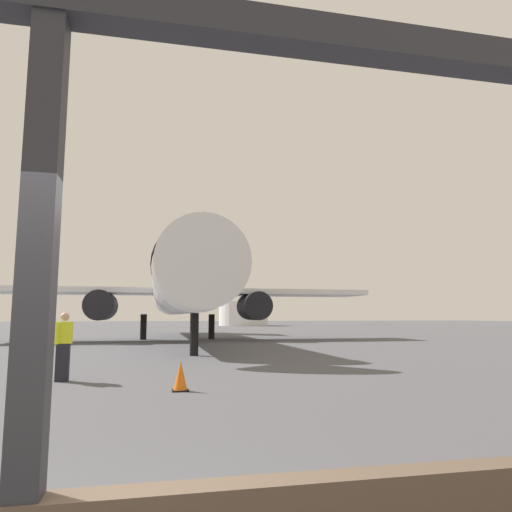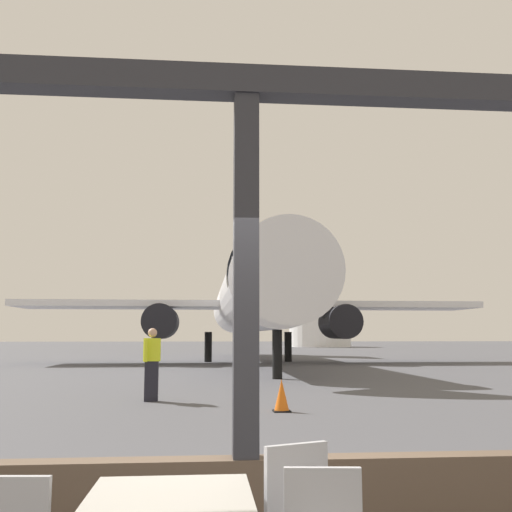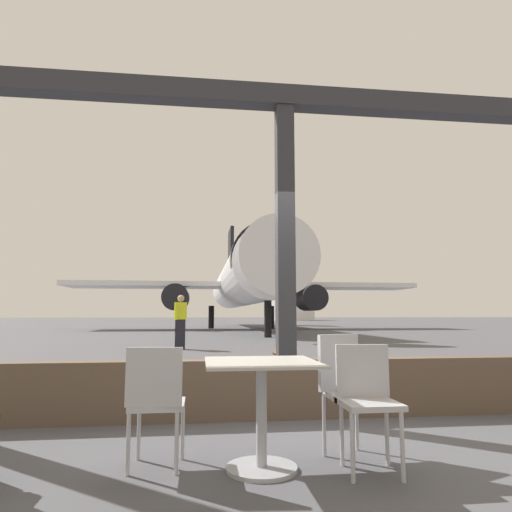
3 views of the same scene
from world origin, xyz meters
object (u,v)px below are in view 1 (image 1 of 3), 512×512
traffic_cone (181,377)px  ground_crew_worker (63,345)px  airplane (180,287)px  fuel_storage_tank (243,314)px

traffic_cone → ground_crew_worker: bearing=142.8°
airplane → ground_crew_worker: 20.28m
airplane → ground_crew_worker: airplane is taller
ground_crew_worker → fuel_storage_tank: bearing=75.5°
ground_crew_worker → airplane: bearing=78.8°
ground_crew_worker → traffic_cone: ground_crew_worker is taller
airplane → fuel_storage_tank: airplane is taller
airplane → ground_crew_worker: size_ratio=19.02×
traffic_cone → fuel_storage_tank: size_ratio=0.08×
fuel_storage_tank → airplane: bearing=-105.9°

